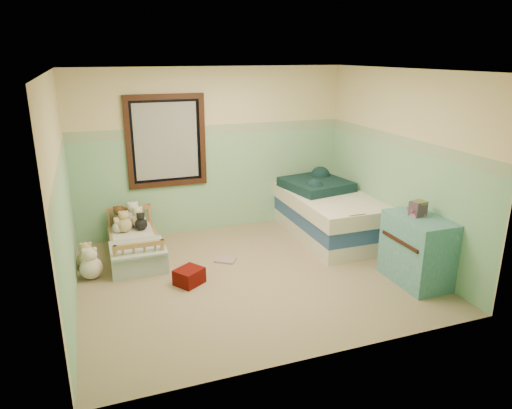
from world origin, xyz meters
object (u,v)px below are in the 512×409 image
object	(u,v)px
twin_bed_frame	(326,228)
red_pillow	(189,276)
floor_book	(226,260)
toddler_bed_frame	(136,252)
dresser	(417,250)
plush_floor_cream	(91,268)
plush_floor_tan	(87,259)

from	to	relation	value
twin_bed_frame	red_pillow	bearing A→B (deg)	-159.02
red_pillow	floor_book	xyz separation A→B (m)	(0.60, 0.49, -0.09)
toddler_bed_frame	dresser	xyz separation A→B (m)	(3.15, -1.89, 0.34)
red_pillow	floor_book	distance (m)	0.78
plush_floor_cream	red_pillow	xyz separation A→B (m)	(1.11, -0.56, -0.04)
twin_bed_frame	dresser	xyz separation A→B (m)	(0.28, -1.77, 0.31)
dresser	red_pillow	distance (m)	2.78
red_pillow	twin_bed_frame	bearing A→B (deg)	20.98
plush_floor_cream	dresser	bearing A→B (deg)	-20.94
plush_floor_tan	twin_bed_frame	world-z (taller)	plush_floor_tan
dresser	twin_bed_frame	bearing A→B (deg)	98.96
plush_floor_cream	floor_book	world-z (taller)	plush_floor_cream
plush_floor_cream	twin_bed_frame	size ratio (longest dim) A/B	0.13
plush_floor_cream	dresser	distance (m)	4.01
plush_floor_cream	floor_book	size ratio (longest dim) A/B	1.04
plush_floor_cream	dresser	size ratio (longest dim) A/B	0.33
toddler_bed_frame	plush_floor_tan	distance (m)	0.64
toddler_bed_frame	plush_floor_tan	xyz separation A→B (m)	(-0.63, -0.12, 0.04)
toddler_bed_frame	plush_floor_tan	world-z (taller)	plush_floor_tan
twin_bed_frame	dresser	bearing A→B (deg)	-81.04
plush_floor_tan	dresser	size ratio (longest dim) A/B	0.29
dresser	floor_book	bearing A→B (deg)	146.10
twin_bed_frame	dresser	size ratio (longest dim) A/B	2.47
plush_floor_cream	floor_book	xyz separation A→B (m)	(1.71, -0.07, -0.13)
floor_book	twin_bed_frame	bearing A→B (deg)	48.24
dresser	floor_book	world-z (taller)	dresser
plush_floor_cream	red_pillow	size ratio (longest dim) A/B	0.89
plush_floor_cream	plush_floor_tan	world-z (taller)	plush_floor_cream
plush_floor_cream	red_pillow	bearing A→B (deg)	-26.57
plush_floor_cream	toddler_bed_frame	bearing A→B (deg)	38.45
toddler_bed_frame	twin_bed_frame	xyz separation A→B (m)	(2.87, -0.12, 0.03)
red_pillow	floor_book	size ratio (longest dim) A/B	1.17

